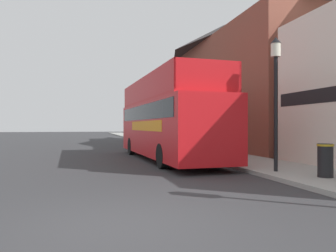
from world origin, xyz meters
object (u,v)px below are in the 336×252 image
at_px(lamp_post_nearest, 276,78).
at_px(lamp_post_second, 189,99).
at_px(lamp_post_third, 157,103).
at_px(tour_bus, 166,123).
at_px(litter_bin, 325,159).
at_px(parked_car_ahead_of_bus, 143,139).

xyz_separation_m(lamp_post_nearest, lamp_post_second, (-0.02, 9.23, 0.05)).
bearing_deg(lamp_post_nearest, lamp_post_third, 90.10).
bearing_deg(lamp_post_nearest, tour_bus, 111.10).
relative_size(lamp_post_nearest, lamp_post_second, 0.98).
xyz_separation_m(lamp_post_nearest, litter_bin, (0.71, -1.50, -2.61)).
bearing_deg(tour_bus, lamp_post_third, 77.11).
height_order(lamp_post_second, lamp_post_third, lamp_post_third).
distance_m(tour_bus, lamp_post_third, 12.82).
xyz_separation_m(tour_bus, litter_bin, (3.01, -7.46, -1.14)).
xyz_separation_m(tour_bus, lamp_post_second, (2.28, 3.26, 1.52)).
height_order(parked_car_ahead_of_bus, lamp_post_second, lamp_post_second).
xyz_separation_m(parked_car_ahead_of_bus, litter_bin, (2.50, -16.72, -0.02)).
height_order(lamp_post_nearest, lamp_post_second, lamp_post_second).
relative_size(tour_bus, lamp_post_third, 2.12).
xyz_separation_m(lamp_post_second, litter_bin, (0.73, -10.72, -2.66)).
bearing_deg(parked_car_ahead_of_bus, lamp_post_third, 64.53).
bearing_deg(tour_bus, lamp_post_second, 52.46).
bearing_deg(litter_bin, lamp_post_second, 93.89).
bearing_deg(lamp_post_second, lamp_post_third, 90.05).
bearing_deg(lamp_post_third, tour_bus, -100.31).
bearing_deg(tour_bus, parked_car_ahead_of_bus, 84.31).
bearing_deg(lamp_post_second, parked_car_ahead_of_bus, 106.49).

